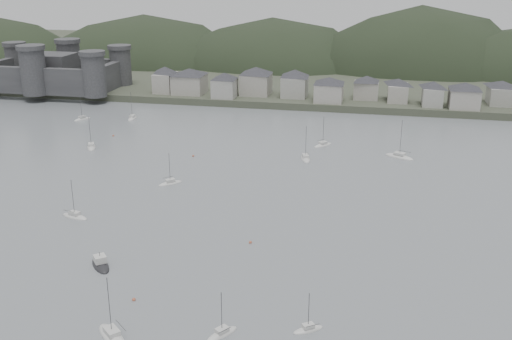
# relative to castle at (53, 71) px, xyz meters

# --- Properties ---
(far_shore_land) EXTENTS (900.00, 250.00, 3.00)m
(far_shore_land) POSITION_rel_castle_xyz_m (120.00, 115.20, -9.46)
(far_shore_land) COLOR #383D2D
(far_shore_land) RESTS_ON ground
(forested_ridge) EXTENTS (851.55, 103.94, 102.57)m
(forested_ridge) POSITION_rel_castle_xyz_m (124.83, 89.60, -22.25)
(forested_ridge) COLOR black
(forested_ridge) RESTS_ON ground
(castle) EXTENTS (66.00, 43.00, 20.00)m
(castle) POSITION_rel_castle_xyz_m (0.00, 0.00, 0.00)
(castle) COLOR #343437
(castle) RESTS_ON far_shore_land
(waterfront_town) EXTENTS (451.48, 28.46, 12.92)m
(waterfront_town) POSITION_rel_castle_xyz_m (170.59, 3.54, -2.30)
(waterfront_town) COLOR #9A968D
(waterfront_town) RESTS_ON far_shore_land
(moored_fleet) EXTENTS (255.34, 169.93, 13.53)m
(moored_fleet) POSITION_rel_castle_xyz_m (95.28, -115.94, -10.79)
(moored_fleet) COLOR silver
(moored_fleet) RESTS_ON ground
(motor_launch_far) EXTENTS (7.48, 8.12, 3.94)m
(motor_launch_far) POSITION_rel_castle_xyz_m (97.70, -153.12, -10.68)
(motor_launch_far) COLOR black
(motor_launch_far) RESTS_ON ground
(mooring_buoys) EXTENTS (92.76, 137.00, 0.70)m
(mooring_buoys) POSITION_rel_castle_xyz_m (107.60, -128.07, -10.81)
(mooring_buoys) COLOR #AE563A
(mooring_buoys) RESTS_ON ground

